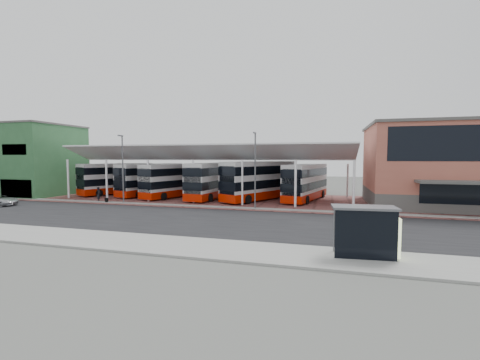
{
  "coord_description": "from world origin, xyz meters",
  "views": [
    {
      "loc": [
        9.32,
        -26.54,
        5.45
      ],
      "look_at": [
        0.19,
        6.87,
        3.03
      ],
      "focal_mm": 24.0,
      "sensor_mm": 36.0,
      "label": 1
    }
  ],
  "objects_px": {
    "bus_1": "(151,179)",
    "bus_shelter": "(371,226)",
    "bus_2": "(176,181)",
    "bus_3": "(214,181)",
    "pedestrian": "(99,194)",
    "bus_5": "(306,182)",
    "terminal": "(456,165)",
    "bus_4": "(259,181)",
    "bus_0": "(117,179)"
  },
  "relations": [
    {
      "from": "bus_5",
      "to": "bus_0",
      "type": "bearing_deg",
      "value": -166.06
    },
    {
      "from": "bus_shelter",
      "to": "bus_2",
      "type": "bearing_deg",
      "value": 130.72
    },
    {
      "from": "bus_1",
      "to": "bus_5",
      "type": "bearing_deg",
      "value": 15.13
    },
    {
      "from": "bus_shelter",
      "to": "bus_5",
      "type": "bearing_deg",
      "value": 97.2
    },
    {
      "from": "bus_5",
      "to": "bus_shelter",
      "type": "bearing_deg",
      "value": -64.57
    },
    {
      "from": "terminal",
      "to": "bus_1",
      "type": "xyz_separation_m",
      "value": [
        -38.25,
        0.62,
        -2.35
      ]
    },
    {
      "from": "bus_3",
      "to": "bus_4",
      "type": "height_order",
      "value": "bus_4"
    },
    {
      "from": "bus_2",
      "to": "bus_4",
      "type": "bearing_deg",
      "value": 17.43
    },
    {
      "from": "bus_1",
      "to": "bus_shelter",
      "type": "height_order",
      "value": "bus_1"
    },
    {
      "from": "bus_1",
      "to": "bus_5",
      "type": "xyz_separation_m",
      "value": [
        21.96,
        0.17,
        0.02
      ]
    },
    {
      "from": "terminal",
      "to": "bus_0",
      "type": "bearing_deg",
      "value": 179.15
    },
    {
      "from": "bus_3",
      "to": "bus_5",
      "type": "height_order",
      "value": "bus_3"
    },
    {
      "from": "terminal",
      "to": "bus_5",
      "type": "xyz_separation_m",
      "value": [
        -16.29,
        0.78,
        -2.34
      ]
    },
    {
      "from": "bus_3",
      "to": "bus_5",
      "type": "distance_m",
      "value": 11.99
    },
    {
      "from": "bus_3",
      "to": "bus_4",
      "type": "bearing_deg",
      "value": 5.68
    },
    {
      "from": "bus_3",
      "to": "bus_shelter",
      "type": "relative_size",
      "value": 3.33
    },
    {
      "from": "bus_0",
      "to": "bus_1",
      "type": "distance_m",
      "value": 5.64
    },
    {
      "from": "terminal",
      "to": "bus_3",
      "type": "xyz_separation_m",
      "value": [
        -28.22,
        -0.37,
        -2.27
      ]
    },
    {
      "from": "bus_1",
      "to": "bus_2",
      "type": "bearing_deg",
      "value": 1.57
    },
    {
      "from": "bus_2",
      "to": "bus_1",
      "type": "bearing_deg",
      "value": -175.29
    },
    {
      "from": "bus_3",
      "to": "bus_shelter",
      "type": "height_order",
      "value": "bus_3"
    },
    {
      "from": "bus_0",
      "to": "bus_5",
      "type": "bearing_deg",
      "value": 23.77
    },
    {
      "from": "bus_4",
      "to": "pedestrian",
      "type": "relative_size",
      "value": 6.64
    },
    {
      "from": "bus_3",
      "to": "pedestrian",
      "type": "bearing_deg",
      "value": -144.24
    },
    {
      "from": "pedestrian",
      "to": "terminal",
      "type": "bearing_deg",
      "value": -103.37
    },
    {
      "from": "bus_2",
      "to": "bus_3",
      "type": "relative_size",
      "value": 0.96
    },
    {
      "from": "bus_0",
      "to": "bus_3",
      "type": "bearing_deg",
      "value": 19.75
    },
    {
      "from": "bus_2",
      "to": "bus_3",
      "type": "distance_m",
      "value": 5.56
    },
    {
      "from": "bus_2",
      "to": "bus_shelter",
      "type": "relative_size",
      "value": 3.2
    },
    {
      "from": "terminal",
      "to": "bus_3",
      "type": "height_order",
      "value": "terminal"
    },
    {
      "from": "bus_2",
      "to": "bus_4",
      "type": "distance_m",
      "value": 11.76
    },
    {
      "from": "bus_0",
      "to": "bus_5",
      "type": "relative_size",
      "value": 0.98
    },
    {
      "from": "bus_1",
      "to": "bus_shelter",
      "type": "relative_size",
      "value": 3.22
    },
    {
      "from": "terminal",
      "to": "bus_1",
      "type": "bearing_deg",
      "value": 179.08
    },
    {
      "from": "terminal",
      "to": "bus_4",
      "type": "xyz_separation_m",
      "value": [
        -22.02,
        -0.51,
        -2.16
      ]
    },
    {
      "from": "bus_2",
      "to": "pedestrian",
      "type": "height_order",
      "value": "bus_2"
    },
    {
      "from": "bus_0",
      "to": "bus_2",
      "type": "bearing_deg",
      "value": 17.4
    },
    {
      "from": "terminal",
      "to": "bus_5",
      "type": "relative_size",
      "value": 1.62
    },
    {
      "from": "bus_4",
      "to": "bus_shelter",
      "type": "xyz_separation_m",
      "value": [
        10.59,
        -22.06,
        -0.67
      ]
    },
    {
      "from": "bus_1",
      "to": "bus_5",
      "type": "height_order",
      "value": "bus_5"
    },
    {
      "from": "pedestrian",
      "to": "bus_shelter",
      "type": "relative_size",
      "value": 0.51
    },
    {
      "from": "terminal",
      "to": "bus_2",
      "type": "xyz_separation_m",
      "value": [
        -33.78,
        -0.43,
        -2.36
      ]
    },
    {
      "from": "bus_3",
      "to": "bus_2",
      "type": "bearing_deg",
      "value": -172.52
    },
    {
      "from": "bus_5",
      "to": "bus_shelter",
      "type": "height_order",
      "value": "bus_5"
    },
    {
      "from": "bus_5",
      "to": "pedestrian",
      "type": "relative_size",
      "value": 6.35
    },
    {
      "from": "bus_0",
      "to": "bus_4",
      "type": "relative_size",
      "value": 0.94
    },
    {
      "from": "bus_2",
      "to": "bus_0",
      "type": "bearing_deg",
      "value": -168.26
    },
    {
      "from": "bus_3",
      "to": "bus_4",
      "type": "relative_size",
      "value": 0.98
    },
    {
      "from": "bus_shelter",
      "to": "bus_3",
      "type": "bearing_deg",
      "value": 122.55
    },
    {
      "from": "bus_2",
      "to": "bus_shelter",
      "type": "height_order",
      "value": "bus_2"
    }
  ]
}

